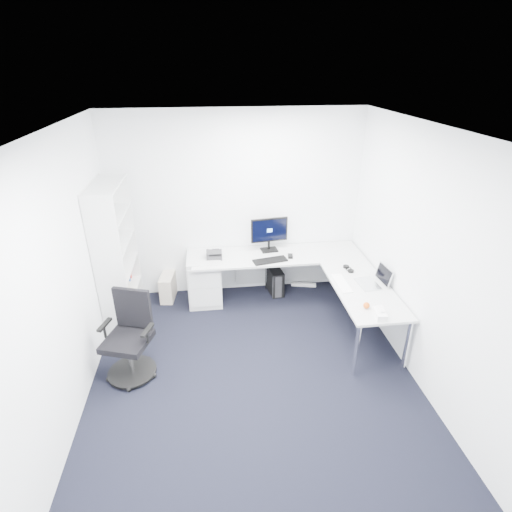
{
  "coord_description": "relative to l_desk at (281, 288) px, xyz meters",
  "views": [
    {
      "loc": [
        -0.4,
        -3.37,
        3.23
      ],
      "look_at": [
        0.15,
        1.05,
        1.05
      ],
      "focal_mm": 28.0,
      "sensor_mm": 36.0,
      "label": 1
    }
  ],
  "objects": [
    {
      "name": "ground",
      "position": [
        -0.55,
        -1.4,
        -0.36
      ],
      "size": [
        4.2,
        4.2,
        0.0
      ],
      "primitive_type": "plane",
      "color": "black"
    },
    {
      "name": "ceiling",
      "position": [
        -0.55,
        -1.4,
        2.34
      ],
      "size": [
        4.2,
        4.2,
        0.0
      ],
      "primitive_type": "plane",
      "color": "white"
    },
    {
      "name": "wall_back",
      "position": [
        -0.55,
        0.7,
        0.99
      ],
      "size": [
        3.6,
        0.02,
        2.7
      ],
      "primitive_type": "cube",
      "color": "white",
      "rests_on": "ground"
    },
    {
      "name": "wall_front",
      "position": [
        -0.55,
        -3.5,
        0.99
      ],
      "size": [
        3.6,
        0.02,
        2.7
      ],
      "primitive_type": "cube",
      "color": "white",
      "rests_on": "ground"
    },
    {
      "name": "wall_left",
      "position": [
        -2.35,
        -1.4,
        0.99
      ],
      "size": [
        0.02,
        4.2,
        2.7
      ],
      "primitive_type": "cube",
      "color": "white",
      "rests_on": "ground"
    },
    {
      "name": "wall_right",
      "position": [
        1.25,
        -1.4,
        0.99
      ],
      "size": [
        0.02,
        4.2,
        2.7
      ],
      "primitive_type": "cube",
      "color": "white",
      "rests_on": "ground"
    },
    {
      "name": "l_desk",
      "position": [
        0.0,
        0.0,
        0.0
      ],
      "size": [
        2.45,
        1.37,
        0.72
      ],
      "primitive_type": null,
      "color": "#B9BBBB",
      "rests_on": "ground"
    },
    {
      "name": "drawer_pedestal",
      "position": [
        -1.06,
        0.39,
        0.01
      ],
      "size": [
        0.47,
        0.59,
        0.73
      ],
      "primitive_type": "cube",
      "color": "#B9BBBB",
      "rests_on": "ground"
    },
    {
      "name": "bookshelf",
      "position": [
        -2.17,
        0.05,
        0.61
      ],
      "size": [
        0.37,
        0.96,
        1.93
      ],
      "primitive_type": null,
      "color": "silver",
      "rests_on": "ground"
    },
    {
      "name": "task_chair",
      "position": [
        -1.92,
        -1.11,
        0.14
      ],
      "size": [
        0.71,
        0.71,
        1.01
      ],
      "primitive_type": null,
      "rotation": [
        0.0,
        0.0,
        -0.32
      ],
      "color": "black",
      "rests_on": "ground"
    },
    {
      "name": "black_pc_tower",
      "position": [
        -0.0,
        0.49,
        -0.16
      ],
      "size": [
        0.23,
        0.42,
        0.39
      ],
      "primitive_type": "cube",
      "rotation": [
        0.0,
        0.0,
        0.14
      ],
      "color": "black",
      "rests_on": "ground"
    },
    {
      "name": "beige_pc_tower",
      "position": [
        -1.62,
        0.51,
        -0.17
      ],
      "size": [
        0.23,
        0.42,
        0.39
      ],
      "primitive_type": "cube",
      "rotation": [
        0.0,
        0.0,
        -0.12
      ],
      "color": "#B9AE9D",
      "rests_on": "ground"
    },
    {
      "name": "power_strip",
      "position": [
        0.49,
        0.61,
        -0.34
      ],
      "size": [
        0.4,
        0.15,
        0.04
      ],
      "primitive_type": "cube",
      "rotation": [
        0.0,
        0.0,
        -0.23
      ],
      "color": "white",
      "rests_on": "ground"
    },
    {
      "name": "monitor",
      "position": [
        -0.1,
        0.49,
        0.62
      ],
      "size": [
        0.56,
        0.24,
        0.52
      ],
      "primitive_type": null,
      "rotation": [
        0.0,
        0.0,
        0.12
      ],
      "color": "black",
      "rests_on": "l_desk"
    },
    {
      "name": "black_keyboard",
      "position": [
        -0.14,
        0.14,
        0.37
      ],
      "size": [
        0.5,
        0.26,
        0.02
      ],
      "primitive_type": "cube",
      "rotation": [
        0.0,
        0.0,
        0.2
      ],
      "color": "black",
      "rests_on": "l_desk"
    },
    {
      "name": "mouse",
      "position": [
        0.17,
        0.23,
        0.38
      ],
      "size": [
        0.08,
        0.12,
        0.04
      ],
      "primitive_type": "cube",
      "rotation": [
        0.0,
        0.0,
        -0.15
      ],
      "color": "black",
      "rests_on": "l_desk"
    },
    {
      "name": "desk_phone",
      "position": [
        -0.91,
        0.35,
        0.43
      ],
      "size": [
        0.22,
        0.22,
        0.15
      ],
      "primitive_type": null,
      "rotation": [
        0.0,
        0.0,
        -0.02
      ],
      "color": "#2A2A2D",
      "rests_on": "l_desk"
    },
    {
      "name": "laptop",
      "position": [
        0.97,
        -0.65,
        0.48
      ],
      "size": [
        0.37,
        0.36,
        0.24
      ],
      "primitive_type": null,
      "rotation": [
        0.0,
        0.0,
        0.09
      ],
      "color": "silver",
      "rests_on": "l_desk"
    },
    {
      "name": "white_keyboard",
      "position": [
        0.65,
        -0.59,
        0.37
      ],
      "size": [
        0.14,
        0.47,
        0.02
      ],
      "primitive_type": "cube",
      "rotation": [
        0.0,
        0.0,
        0.01
      ],
      "color": "white",
      "rests_on": "l_desk"
    },
    {
      "name": "headphones",
      "position": [
        0.86,
        -0.24,
        0.38
      ],
      "size": [
        0.15,
        0.21,
        0.05
      ],
      "primitive_type": null,
      "rotation": [
        0.0,
        0.0,
        0.17
      ],
      "color": "black",
      "rests_on": "l_desk"
    },
    {
      "name": "orange_fruit",
      "position": [
        0.75,
        -1.16,
        0.4
      ],
      "size": [
        0.07,
        0.07,
        0.07
      ],
      "primitive_type": "sphere",
      "color": "#D15512",
      "rests_on": "l_desk"
    },
    {
      "name": "tissue_box",
      "position": [
        0.84,
        -1.34,
        0.39
      ],
      "size": [
        0.13,
        0.22,
        0.07
      ],
      "primitive_type": "cube",
      "rotation": [
        0.0,
        0.0,
        -0.12
      ],
      "color": "white",
      "rests_on": "l_desk"
    }
  ]
}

